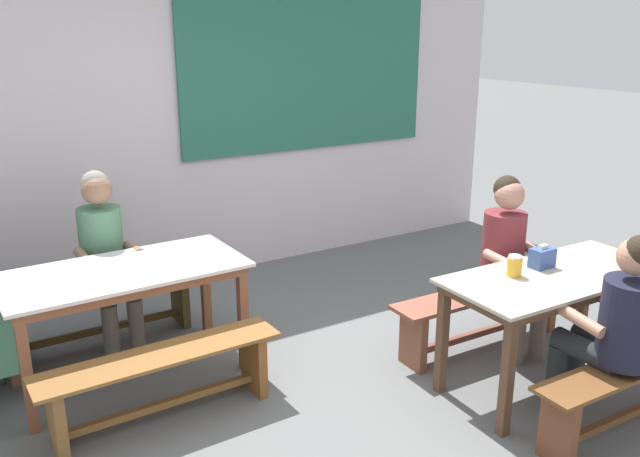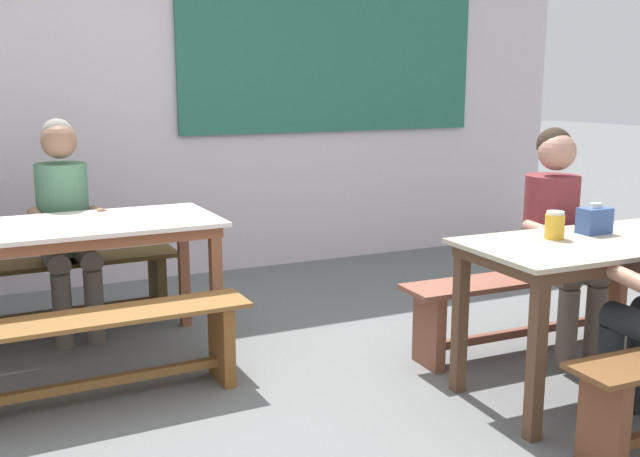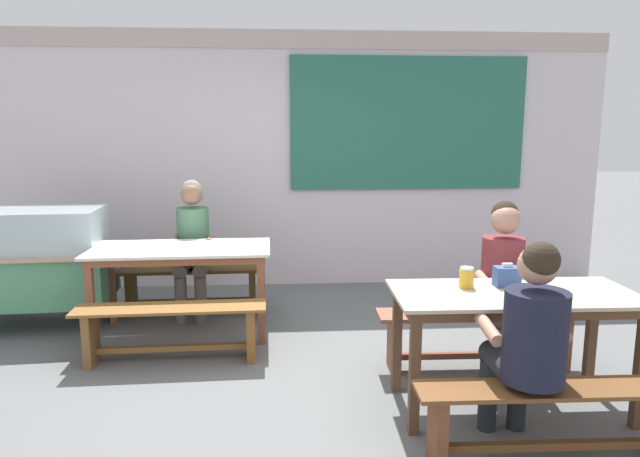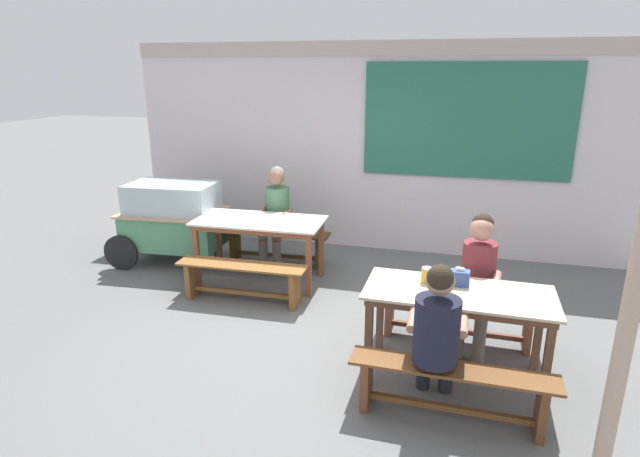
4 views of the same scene
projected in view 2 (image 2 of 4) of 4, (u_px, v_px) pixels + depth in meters
ground_plane at (343, 398)px, 3.56m from camera, size 40.00×40.00×0.00m
backdrop_wall at (195, 85)px, 5.66m from camera, size 6.97×0.23×2.85m
dining_table_far at (74, 238)px, 3.92m from camera, size 1.55×0.79×0.78m
dining_table_near at (612, 255)px, 3.53m from camera, size 1.53×0.71×0.78m
bench_far_back at (63, 282)px, 4.53m from camera, size 1.43×0.35×0.44m
bench_far_front at (100, 347)px, 3.46m from camera, size 1.46×0.35×0.44m
bench_near_back at (524, 300)px, 4.16m from camera, size 1.52×0.31×0.44m
person_center_facing at (65, 214)px, 4.40m from camera, size 0.43×0.57×1.31m
person_right_near_table at (557, 227)px, 4.08m from camera, size 0.45×0.55×1.27m
tissue_box at (594, 220)px, 3.62m from camera, size 0.16×0.10×0.15m
condiment_jar at (555, 225)px, 3.49m from camera, size 0.09×0.09×0.13m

